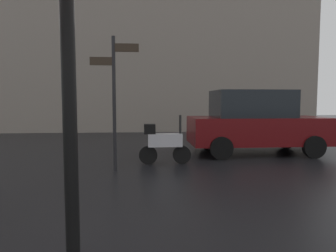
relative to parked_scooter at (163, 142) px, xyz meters
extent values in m
cylinder|color=black|center=(-0.98, -5.49, 0.77)|extent=(0.09, 0.09, 2.64)
cylinder|color=black|center=(0.47, 0.00, -0.32)|extent=(0.46, 0.09, 0.46)
cylinder|color=black|center=(-0.38, 0.00, -0.32)|extent=(0.46, 0.09, 0.46)
cube|color=silver|center=(0.04, 0.00, 0.06)|extent=(0.85, 0.32, 0.32)
cube|color=black|center=(-0.34, 0.00, 0.34)|extent=(0.28, 0.28, 0.24)
cylinder|color=black|center=(0.43, 0.00, 0.41)|extent=(0.06, 0.06, 0.55)
cube|color=#590C0F|center=(2.91, 1.29, 0.16)|extent=(4.03, 1.71, 0.79)
cube|color=black|center=(2.71, 1.29, 0.95)|extent=(2.22, 1.57, 0.79)
cylinder|color=black|center=(4.22, 2.15, -0.24)|extent=(0.63, 0.18, 0.63)
cylinder|color=black|center=(4.22, 0.44, -0.24)|extent=(0.63, 0.18, 0.63)
cylinder|color=black|center=(1.60, 2.15, -0.24)|extent=(0.63, 0.18, 0.63)
cylinder|color=black|center=(1.60, 0.44, -0.24)|extent=(0.63, 0.18, 0.63)
cylinder|color=black|center=(-1.14, -0.64, 0.95)|extent=(0.08, 0.08, 3.01)
cube|color=#33281E|center=(-0.86, -0.64, 2.21)|extent=(0.56, 0.04, 0.18)
cube|color=#33281E|center=(-1.40, -0.64, 1.91)|extent=(0.52, 0.04, 0.18)
camera|label=1|loc=(-0.49, -7.53, 1.03)|focal=32.47mm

